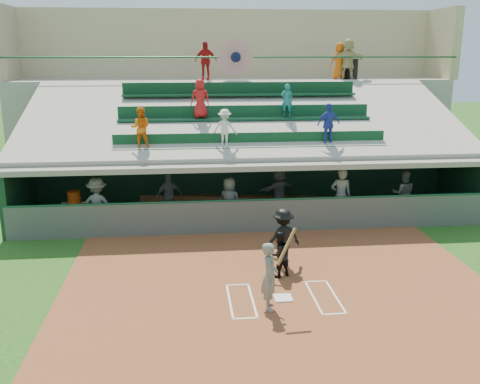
{
  "coord_description": "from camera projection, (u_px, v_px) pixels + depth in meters",
  "views": [
    {
      "loc": [
        -2.26,
        -11.71,
        5.81
      ],
      "look_at": [
        -0.69,
        3.5,
        1.8
      ],
      "focal_mm": 40.0,
      "sensor_mm": 36.0,
      "label": 1
    }
  ],
  "objects": [
    {
      "name": "dugout_player_c",
      "position": [
        229.0,
        201.0,
        18.27
      ],
      "size": [
        0.96,
        0.85,
        1.65
      ],
      "primitive_type": "imported",
      "rotation": [
        0.0,
        0.0,
        2.63
      ],
      "color": "#50534E",
      "rests_on": "dugout_floor"
    },
    {
      "name": "dugout_bench",
      "position": [
        245.0,
        202.0,
        20.47
      ],
      "size": [
        14.68,
        3.06,
        0.44
      ],
      "primitive_type": "cube",
      "rotation": [
        0.0,
        0.0,
        -0.18
      ],
      "color": "brown",
      "rests_on": "dugout_floor"
    },
    {
      "name": "ground",
      "position": [
        283.0,
        299.0,
        12.96
      ],
      "size": [
        100.0,
        100.0,
        0.0
      ],
      "primitive_type": "plane",
      "color": "#1F4A15",
      "rests_on": "ground"
    },
    {
      "name": "concourse_staff_c",
      "position": [
        348.0,
        59.0,
        24.01
      ],
      "size": [
        1.75,
        1.14,
        1.8
      ],
      "primitive_type": "imported",
      "rotation": [
        0.0,
        0.0,
        2.74
      ],
      "color": "tan",
      "rests_on": "concourse_slab"
    },
    {
      "name": "white_table",
      "position": [
        74.0,
        214.0,
        18.4
      ],
      "size": [
        0.87,
        0.67,
        0.72
      ],
      "primitive_type": "cube",
      "rotation": [
        0.0,
        0.0,
        0.06
      ],
      "color": "silver",
      "rests_on": "dugout_floor"
    },
    {
      "name": "dugout_floor",
      "position": [
        250.0,
        216.0,
        19.45
      ],
      "size": [
        16.0,
        3.5,
        0.04
      ],
      "primitive_type": "cube",
      "color": "gray",
      "rests_on": "ground"
    },
    {
      "name": "dugout_player_f",
      "position": [
        403.0,
        193.0,
        19.32
      ],
      "size": [
        0.93,
        0.8,
        1.65
      ],
      "primitive_type": "imported",
      "rotation": [
        0.0,
        0.0,
        2.89
      ],
      "color": "#5E615B",
      "rests_on": "dugout_floor"
    },
    {
      "name": "batter_at_plate",
      "position": [
        270.0,
        276.0,
        12.25
      ],
      "size": [
        0.84,
        0.73,
        1.95
      ],
      "color": "#5C5F59",
      "rests_on": "dirt_slab"
    },
    {
      "name": "concourse_staff_b",
      "position": [
        339.0,
        61.0,
        24.26
      ],
      "size": [
        0.83,
        0.56,
        1.64
      ],
      "primitive_type": "imported",
      "rotation": [
        0.0,
        0.0,
        3.09
      ],
      "color": "#C44F0B",
      "rests_on": "concourse_slab"
    },
    {
      "name": "catcher",
      "position": [
        279.0,
        254.0,
        14.08
      ],
      "size": [
        0.75,
        0.68,
        1.25
      ],
      "primitive_type": "imported",
      "rotation": [
        0.0,
        0.0,
        3.57
      ],
      "color": "black",
      "rests_on": "dirt_slab"
    },
    {
      "name": "water_cooler",
      "position": [
        74.0,
        197.0,
        18.33
      ],
      "size": [
        0.43,
        0.43,
        0.43
      ],
      "primitive_type": "cylinder",
      "color": "#D9480C",
      "rests_on": "white_table"
    },
    {
      "name": "dugout_player_b",
      "position": [
        169.0,
        196.0,
        18.87
      ],
      "size": [
        1.06,
        0.74,
        1.67
      ],
      "primitive_type": "imported",
      "rotation": [
        0.0,
        0.0,
        3.52
      ],
      "color": "#5A5C57",
      "rests_on": "dugout_floor"
    },
    {
      "name": "dugout_player_d",
      "position": [
        279.0,
        190.0,
        19.65
      ],
      "size": [
        1.62,
        1.25,
        1.71
      ],
      "primitive_type": "imported",
      "rotation": [
        0.0,
        0.0,
        3.68
      ],
      "color": "#595C57",
      "rests_on": "dugout_floor"
    },
    {
      "name": "batters_box_chalk",
      "position": [
        283.0,
        298.0,
        12.95
      ],
      "size": [
        2.65,
        1.85,
        0.01
      ],
      "color": "white",
      "rests_on": "dirt_slab"
    },
    {
      "name": "concourse_staff_a",
      "position": [
        206.0,
        61.0,
        23.64
      ],
      "size": [
        1.02,
        0.53,
        1.67
      ],
      "primitive_type": "imported",
      "rotation": [
        0.0,
        0.0,
        3.27
      ],
      "color": "#A71313",
      "rests_on": "concourse_slab"
    },
    {
      "name": "dugout_player_a",
      "position": [
        98.0,
        205.0,
        17.52
      ],
      "size": [
        1.22,
        0.76,
        1.82
      ],
      "primitive_type": "imported",
      "rotation": [
        0.0,
        0.0,
        3.07
      ],
      "color": "#50534E",
      "rests_on": "dugout_floor"
    },
    {
      "name": "home_plate",
      "position": [
        283.0,
        298.0,
        12.95
      ],
      "size": [
        0.43,
        0.43,
        0.03
      ],
      "primitive_type": "cube",
      "color": "silver",
      "rests_on": "dirt_slab"
    },
    {
      "name": "concourse_slab",
      "position": [
        233.0,
        128.0,
        25.37
      ],
      "size": [
        20.0,
        3.0,
        4.6
      ],
      "primitive_type": "cube",
      "color": "#9A968C",
      "rests_on": "ground"
    },
    {
      "name": "grandstand",
      "position": [
        239.0,
        139.0,
        22.5
      ],
      "size": [
        20.4,
        10.4,
        7.8
      ],
      "color": "#4D524D",
      "rests_on": "ground"
    },
    {
      "name": "home_umpire",
      "position": [
        283.0,
        237.0,
        14.76
      ],
      "size": [
        1.2,
        0.91,
        1.65
      ],
      "primitive_type": "imported",
      "rotation": [
        0.0,
        0.0,
        3.46
      ],
      "color": "black",
      "rests_on": "dirt_slab"
    },
    {
      "name": "dirt_slab",
      "position": [
        279.0,
        290.0,
        13.44
      ],
      "size": [
        11.0,
        9.0,
        0.02
      ],
      "primitive_type": "cube",
      "color": "brown",
      "rests_on": "ground"
    },
    {
      "name": "trash_bin",
      "position": [
        351.0,
        69.0,
        24.4
      ],
      "size": [
        0.62,
        0.62,
        0.92
      ],
      "primitive_type": "cylinder",
      "color": "black",
      "rests_on": "concourse_slab"
    },
    {
      "name": "dugout_player_e",
      "position": [
        341.0,
        196.0,
        18.44
      ],
      "size": [
        0.77,
        0.57,
        1.93
      ],
      "primitive_type": "imported",
      "rotation": [
        0.0,
        0.0,
        2.99
      ],
      "color": "#61645E",
      "rests_on": "dugout_floor"
    }
  ]
}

